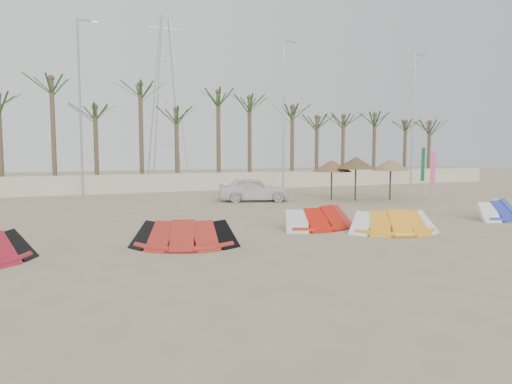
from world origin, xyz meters
name	(u,v)px	position (x,y,z in m)	size (l,w,h in m)	color
ground	(339,257)	(0.00, 0.00, 0.00)	(120.00, 120.00, 0.00)	tan
boundary_wall	(171,183)	(0.00, 22.00, 0.65)	(60.00, 0.30, 1.30)	beige
palm_line	(174,103)	(0.67, 23.50, 6.44)	(52.00, 4.00, 7.70)	brown
lamp_b	(81,105)	(-5.96, 20.00, 5.77)	(1.25, 0.14, 11.00)	#A5A8AD
lamp_c	(284,112)	(8.04, 20.00, 5.77)	(1.25, 0.14, 11.00)	#A5A8AD
lamp_d	(413,117)	(20.04, 20.00, 5.77)	(1.25, 0.14, 11.00)	#A5A8AD
pylon	(168,185)	(1.00, 28.00, 0.00)	(3.00, 3.00, 14.00)	#A5A8AD
kite_red_mid	(182,232)	(-3.67, 3.14, 0.42)	(3.47, 2.36, 0.90)	#AB281E
kite_red_right	(317,216)	(2.03, 4.70, 0.42)	(3.86, 2.55, 0.90)	red
kite_orange	(389,221)	(3.78, 2.60, 0.42)	(3.39, 2.23, 0.90)	#FFA623
kite_blue	(493,208)	(10.31, 3.79, 0.42)	(3.51, 2.54, 0.90)	#2939B6
parasol_left	(332,166)	(7.83, 13.00, 2.02)	(2.42, 2.42, 2.38)	#4C331E
parasol_mid	(356,163)	(8.80, 11.93, 2.22)	(2.37, 2.37, 2.58)	#4C331E
parasol_right	(391,165)	(11.07, 11.61, 2.10)	(2.23, 2.23, 2.45)	#4C331E
flag_pink	(433,170)	(13.44, 10.66, 1.78)	(0.45, 0.09, 3.00)	#A5A8AD
flag_green	(423,166)	(14.29, 12.41, 1.97)	(0.44, 0.14, 3.32)	#A5A8AD
car	(254,189)	(3.11, 13.83, 0.70)	(1.65, 4.10, 1.40)	white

